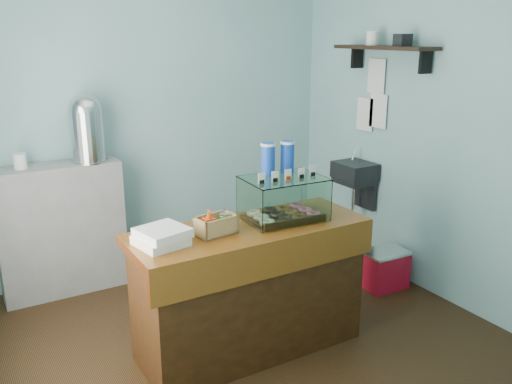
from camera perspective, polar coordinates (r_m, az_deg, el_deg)
ground at (r=4.14m, az=-2.44°, el=-14.41°), size 3.50×3.50×0.00m
room_shell at (r=3.59m, az=-2.46°, el=9.79°), size 3.54×3.04×2.82m
counter at (r=3.72m, az=-0.64°, el=-10.09°), size 1.60×0.60×0.90m
back_shelf at (r=4.79m, az=-19.79°, el=-3.71°), size 1.00×0.32×1.10m
display_case at (r=3.68m, az=2.75°, el=-0.16°), size 0.55×0.42×0.51m
condiment_crate at (r=3.41m, az=-4.33°, el=-3.50°), size 0.27×0.18×0.17m
pastry_boxes at (r=3.28m, az=-9.90°, el=-4.66°), size 0.33×0.32×0.11m
coffee_urn at (r=4.62m, az=-17.43°, el=6.60°), size 0.30×0.30×0.55m
red_cooler at (r=4.83m, az=13.34°, el=-7.86°), size 0.39×0.30×0.33m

